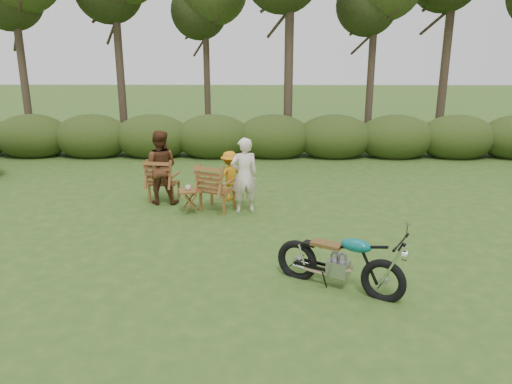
{
  "coord_description": "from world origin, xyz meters",
  "views": [
    {
      "loc": [
        -0.37,
        -7.25,
        3.55
      ],
      "look_at": [
        -0.49,
        1.74,
        0.9
      ],
      "focal_mm": 35.0,
      "sensor_mm": 36.0,
      "label": 1
    }
  ],
  "objects_px": {
    "lawn_chair_left": "(165,200)",
    "child": "(230,200)",
    "lawn_chair_right": "(218,209)",
    "cup": "(188,188)",
    "side_table": "(190,201)",
    "motorcycle": "(337,287)",
    "adult_b": "(162,203)",
    "adult_a": "(244,212)"
  },
  "relations": [
    {
      "from": "adult_a",
      "to": "child",
      "type": "distance_m",
      "value": 0.95
    },
    {
      "from": "adult_b",
      "to": "child",
      "type": "height_order",
      "value": "adult_b"
    },
    {
      "from": "motorcycle",
      "to": "adult_a",
      "type": "xyz_separation_m",
      "value": [
        -1.55,
        3.55,
        0.0
      ]
    },
    {
      "from": "motorcycle",
      "to": "lawn_chair_left",
      "type": "height_order",
      "value": "motorcycle"
    },
    {
      "from": "motorcycle",
      "to": "lawn_chair_left",
      "type": "xyz_separation_m",
      "value": [
        -3.47,
        4.38,
        0.0
      ]
    },
    {
      "from": "lawn_chair_right",
      "to": "side_table",
      "type": "relative_size",
      "value": 2.12
    },
    {
      "from": "lawn_chair_left",
      "to": "cup",
      "type": "bearing_deg",
      "value": 138.45
    },
    {
      "from": "side_table",
      "to": "child",
      "type": "relative_size",
      "value": 0.43
    },
    {
      "from": "adult_a",
      "to": "cup",
      "type": "bearing_deg",
      "value": -15.68
    },
    {
      "from": "adult_a",
      "to": "adult_b",
      "type": "relative_size",
      "value": 0.98
    },
    {
      "from": "lawn_chair_right",
      "to": "adult_a",
      "type": "bearing_deg",
      "value": -171.82
    },
    {
      "from": "cup",
      "to": "adult_b",
      "type": "height_order",
      "value": "adult_b"
    },
    {
      "from": "lawn_chair_left",
      "to": "child",
      "type": "relative_size",
      "value": 0.87
    },
    {
      "from": "motorcycle",
      "to": "side_table",
      "type": "height_order",
      "value": "motorcycle"
    },
    {
      "from": "lawn_chair_left",
      "to": "side_table",
      "type": "height_order",
      "value": "lawn_chair_left"
    },
    {
      "from": "cup",
      "to": "child",
      "type": "distance_m",
      "value": 1.34
    },
    {
      "from": "motorcycle",
      "to": "adult_b",
      "type": "xyz_separation_m",
      "value": [
        -3.51,
        4.19,
        0.0
      ]
    },
    {
      "from": "lawn_chair_left",
      "to": "cup",
      "type": "relative_size",
      "value": 8.16
    },
    {
      "from": "motorcycle",
      "to": "adult_a",
      "type": "distance_m",
      "value": 3.87
    },
    {
      "from": "lawn_chair_right",
      "to": "lawn_chair_left",
      "type": "bearing_deg",
      "value": -2.49
    },
    {
      "from": "lawn_chair_left",
      "to": "cup",
      "type": "xyz_separation_m",
      "value": [
        0.7,
        -0.82,
        0.56
      ]
    },
    {
      "from": "cup",
      "to": "lawn_chair_right",
      "type": "bearing_deg",
      "value": 14.58
    },
    {
      "from": "lawn_chair_right",
      "to": "adult_b",
      "type": "bearing_deg",
      "value": 4.75
    },
    {
      "from": "lawn_chair_right",
      "to": "cup",
      "type": "distance_m",
      "value": 0.85
    },
    {
      "from": "lawn_chair_left",
      "to": "adult_b",
      "type": "bearing_deg",
      "value": 87.23
    },
    {
      "from": "adult_b",
      "to": "child",
      "type": "distance_m",
      "value": 1.61
    },
    {
      "from": "lawn_chair_right",
      "to": "child",
      "type": "distance_m",
      "value": 0.74
    },
    {
      "from": "cup",
      "to": "adult_b",
      "type": "xyz_separation_m",
      "value": [
        -0.73,
        0.64,
        -0.56
      ]
    },
    {
      "from": "lawn_chair_left",
      "to": "lawn_chair_right",
      "type": "bearing_deg",
      "value": 161.7
    },
    {
      "from": "lawn_chair_right",
      "to": "cup",
      "type": "relative_size",
      "value": 8.46
    },
    {
      "from": "cup",
      "to": "adult_b",
      "type": "bearing_deg",
      "value": 138.91
    },
    {
      "from": "lawn_chair_right",
      "to": "motorcycle",
      "type": "bearing_deg",
      "value": 144.07
    },
    {
      "from": "side_table",
      "to": "child",
      "type": "height_order",
      "value": "child"
    },
    {
      "from": "motorcycle",
      "to": "child",
      "type": "distance_m",
      "value": 4.82
    },
    {
      "from": "adult_b",
      "to": "side_table",
      "type": "bearing_deg",
      "value": 140.36
    },
    {
      "from": "lawn_chair_right",
      "to": "side_table",
      "type": "xyz_separation_m",
      "value": [
        -0.59,
        -0.19,
        0.25
      ]
    },
    {
      "from": "child",
      "to": "cup",
      "type": "bearing_deg",
      "value": 13.38
    },
    {
      "from": "side_table",
      "to": "adult_a",
      "type": "distance_m",
      "value": 1.22
    },
    {
      "from": "side_table",
      "to": "child",
      "type": "xyz_separation_m",
      "value": [
        0.82,
        0.89,
        -0.25
      ]
    },
    {
      "from": "lawn_chair_right",
      "to": "child",
      "type": "height_order",
      "value": "child"
    },
    {
      "from": "lawn_chair_left",
      "to": "adult_b",
      "type": "height_order",
      "value": "adult_b"
    },
    {
      "from": "side_table",
      "to": "motorcycle",
      "type": "bearing_deg",
      "value": -52.17
    }
  ]
}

